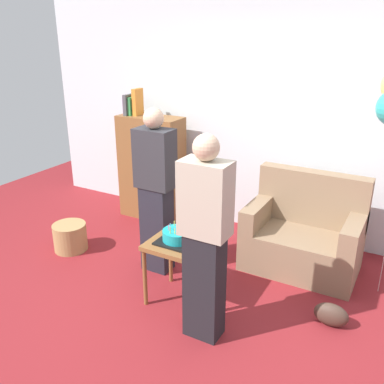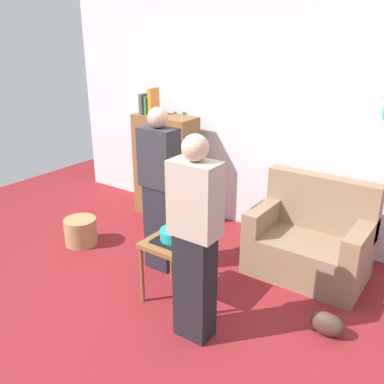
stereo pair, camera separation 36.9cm
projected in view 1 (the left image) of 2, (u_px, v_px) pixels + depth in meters
ground_plane at (168, 316)px, 3.59m from camera, size 8.00×8.00×0.00m
wall_back at (263, 117)px, 4.77m from camera, size 6.00×0.10×2.70m
couch at (304, 236)px, 4.24m from camera, size 1.10×0.70×0.96m
bookshelf at (151, 167)px, 5.30m from camera, size 0.80×0.36×1.62m
side_table at (178, 250)px, 3.65m from camera, size 0.48×0.48×0.58m
birthday_cake at (178, 236)px, 3.60m from camera, size 0.32×0.32×0.17m
person_blowing_candles at (156, 192)px, 4.03m from camera, size 0.36×0.22×1.63m
person_holding_cake at (205, 240)px, 3.10m from camera, size 0.36×0.22×1.63m
wicker_basket at (70, 237)px, 4.63m from camera, size 0.36×0.36×0.30m
handbag at (331, 315)px, 3.45m from camera, size 0.28×0.14×0.20m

